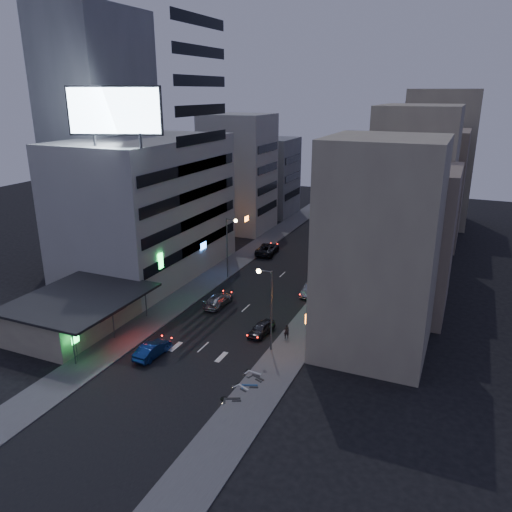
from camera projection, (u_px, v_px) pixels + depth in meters
The scene contains 29 objects.
ground at pixel (181, 367), 44.95m from camera, with size 180.00×180.00×0.00m, color black.
sidewalk_left at pixel (241, 258), 74.08m from camera, with size 4.00×120.00×0.12m, color #4C4C4F.
sidewalk_right at pixel (348, 273), 68.05m from camera, with size 4.00×120.00×0.12m, color #4C4C4F.
food_court at pixel (75, 312), 51.30m from camera, with size 11.00×13.00×3.88m.
white_building at pixel (147, 207), 65.94m from camera, with size 14.00×24.00×18.00m, color #ABABA7.
grey_tower at pixel (102, 141), 69.42m from camera, with size 10.00×14.00×34.00m, color gray.
shophouse_near at pixel (379, 249), 45.29m from camera, with size 10.00×11.00×20.00m, color #ADA788.
shophouse_mid at pixel (401, 238), 55.75m from camera, with size 11.00×12.00×16.00m, color gray.
shophouse_far at pixel (413, 191), 66.32m from camera, with size 10.00×14.00×22.00m, color #ADA788.
far_left_a at pixel (238, 173), 86.84m from camera, with size 11.00×10.00×20.00m, color #ABABA7.
far_left_b at pixel (264, 176), 99.14m from camera, with size 12.00×10.00×15.00m, color gray.
far_right_a at pixel (427, 187), 79.83m from camera, with size 11.00×12.00×18.00m, color gray.
far_right_b at pixel (439, 158), 90.89m from camera, with size 12.00×12.00×24.00m, color #ADA788.
billboard at pixel (115, 111), 51.71m from camera, with size 9.52×3.75×6.20m.
street_lamp_right_near at pixel (268, 298), 46.26m from camera, with size 1.60×0.44×8.02m.
street_lamp_left at pixel (230, 239), 64.65m from camera, with size 1.60×0.44×8.02m.
street_lamp_right_far at pixel (352, 217), 75.88m from camera, with size 1.60×0.44×8.02m.
parked_car_right_near at pixel (261, 329), 50.77m from camera, with size 1.53×3.81×1.30m, color #2B2C31.
parked_car_right_mid at pixel (310, 290), 60.66m from camera, with size 1.43×4.11×1.36m, color gray.
parked_car_left at pixel (267, 249), 75.94m from camera, with size 2.66×5.77×1.60m, color #222326.
parked_car_right_far at pixel (332, 262), 70.34m from camera, with size 1.85×4.56×1.32m, color gray.
road_car_blue at pixel (152, 350), 46.55m from camera, with size 1.48×4.25×1.40m, color navy.
road_car_silver at pixel (218, 300), 57.58m from camera, with size 1.93×4.76×1.38m, color #AEAFB7.
person at pixel (286, 331), 49.66m from camera, with size 0.57×0.37×1.55m, color black.
scooter_black_a at pixel (241, 391), 40.05m from camera, with size 2.04×0.68×1.25m, color black, non-canonical shape.
scooter_silver_a at pixel (249, 384), 41.10m from camera, with size 1.88×0.63×1.15m, color #ACB0B4, non-canonical shape.
scooter_blue at pixel (258, 378), 41.84m from camera, with size 2.04×0.68×1.25m, color navy, non-canonical shape.
scooter_black_b at pixel (265, 374), 42.48m from camera, with size 1.98×0.66×1.21m, color black, non-canonical shape.
scooter_silver_b at pixel (262, 368), 43.38m from camera, with size 2.01×0.67×1.23m, color #ACAEB4, non-canonical shape.
Camera 1 is at (21.86, -33.59, 23.67)m, focal length 35.00 mm.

